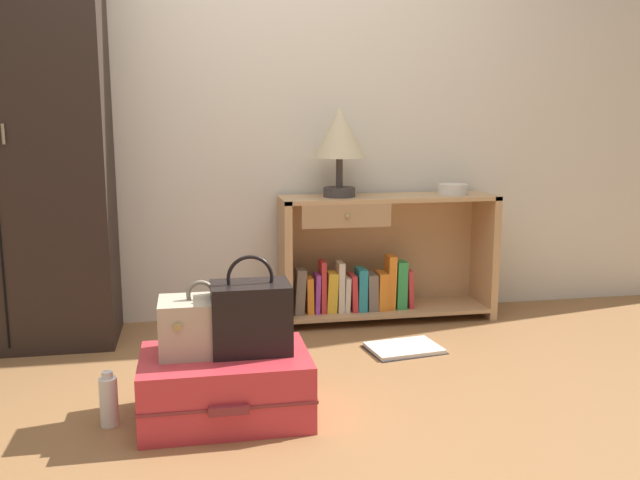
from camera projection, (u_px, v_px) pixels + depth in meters
name	position (u px, v px, depth m)	size (l,w,h in m)	color
ground_plane	(290.00, 430.00, 2.44)	(9.00, 9.00, 0.00)	olive
back_wall	(248.00, 80.00, 3.66)	(6.40, 0.10, 2.60)	silver
wardrobe	(5.00, 133.00, 3.21)	(0.94, 0.47, 2.06)	black
bookshelf	(377.00, 262.00, 3.74)	(1.17, 0.33, 0.69)	tan
table_lamp	(340.00, 137.00, 3.57)	(0.28, 0.28, 0.47)	#3D3838
bowl	(453.00, 189.00, 3.73)	(0.16, 0.16, 0.06)	silver
suitcase_large	(226.00, 386.00, 2.53)	(0.62, 0.45, 0.25)	#D1333D
train_case	(202.00, 325.00, 2.51)	(0.31, 0.22, 0.27)	#B7A88E
handbag	(251.00, 316.00, 2.52)	(0.29, 0.20, 0.37)	black
bottle	(109.00, 401.00, 2.47)	(0.07, 0.07, 0.20)	white
open_book_on_floor	(404.00, 348.00, 3.28)	(0.39, 0.31, 0.02)	white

